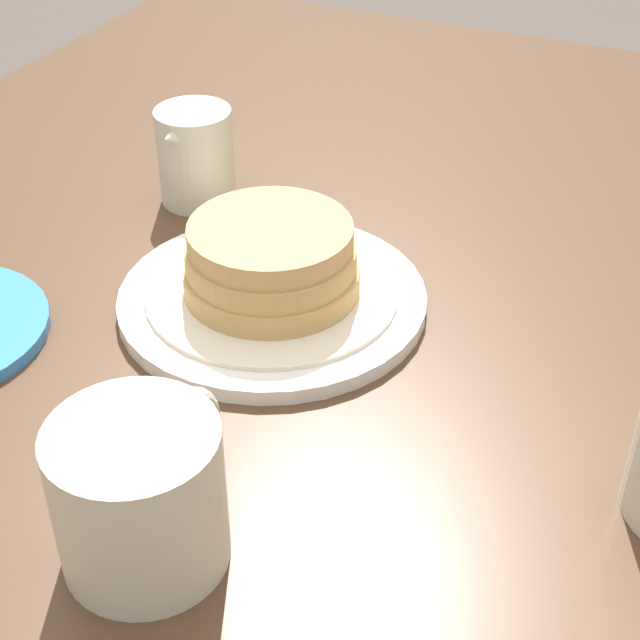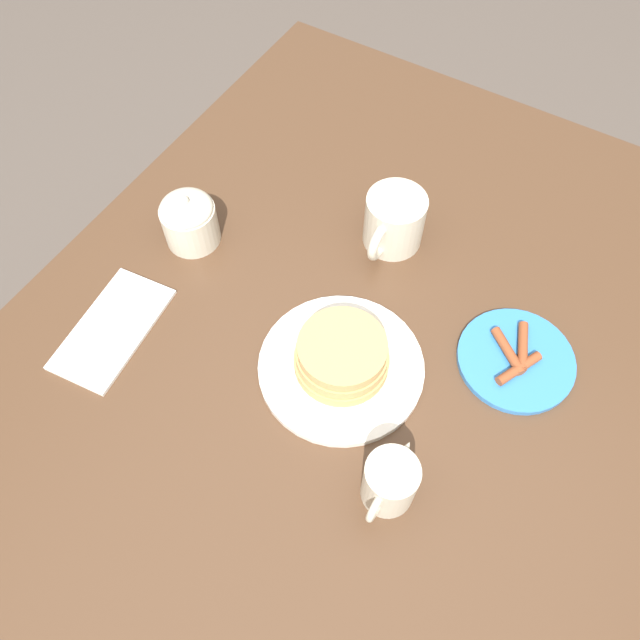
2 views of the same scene
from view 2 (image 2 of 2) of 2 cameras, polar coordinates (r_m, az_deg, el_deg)
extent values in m
plane|color=#51473F|center=(1.60, 1.12, -16.75)|extent=(8.00, 8.00, 0.00)
cube|color=#4C3321|center=(0.91, 1.90, -4.92)|extent=(1.34, 0.98, 0.03)
cube|color=#4C3321|center=(1.65, -0.94, 12.65)|extent=(0.07, 0.07, 0.72)
cylinder|color=white|center=(0.89, 1.92, -4.01)|extent=(0.24, 0.24, 0.01)
cylinder|color=beige|center=(0.88, 1.94, -3.77)|extent=(0.19, 0.19, 0.00)
cylinder|color=tan|center=(0.87, 1.96, -3.43)|extent=(0.13, 0.13, 0.02)
cylinder|color=tan|center=(0.86, 1.99, -2.86)|extent=(0.13, 0.13, 0.02)
cylinder|color=tan|center=(0.84, 2.03, -2.26)|extent=(0.12, 0.12, 0.02)
cylinder|color=#337AC6|center=(0.94, 17.46, -3.48)|extent=(0.17, 0.17, 0.01)
cylinder|color=brown|center=(0.94, 18.06, -2.27)|extent=(0.08, 0.04, 0.01)
cylinder|color=brown|center=(0.92, 17.71, -4.24)|extent=(0.07, 0.05, 0.01)
cylinder|color=brown|center=(0.93, 16.81, -2.72)|extent=(0.06, 0.07, 0.01)
cylinder|color=beige|center=(1.00, 6.82, 9.04)|extent=(0.09, 0.09, 0.09)
torus|color=beige|center=(0.97, 5.52, 7.24)|extent=(0.07, 0.02, 0.07)
cylinder|color=#472819|center=(0.97, 7.05, 10.52)|extent=(0.08, 0.08, 0.00)
cylinder|color=beige|center=(0.79, 6.39, -14.52)|extent=(0.07, 0.07, 0.09)
cone|color=beige|center=(0.77, 7.68, -11.96)|extent=(0.04, 0.03, 0.04)
torus|color=beige|center=(0.77, 5.25, -16.41)|extent=(0.05, 0.01, 0.05)
cylinder|color=beige|center=(1.02, -11.76, 8.57)|extent=(0.09, 0.09, 0.07)
ellipsoid|color=beige|center=(0.99, -12.14, 9.95)|extent=(0.08, 0.08, 0.03)
sphere|color=beige|center=(0.98, -12.33, 10.63)|extent=(0.02, 0.02, 0.02)
cube|color=silver|center=(0.97, -18.43, -0.75)|extent=(0.20, 0.12, 0.01)
camera|label=1|loc=(1.09, 3.97, 38.93)|focal=55.00mm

